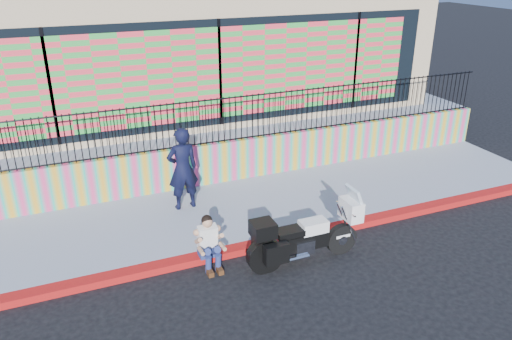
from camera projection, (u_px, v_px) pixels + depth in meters
ground at (284, 242)px, 10.83m from camera, size 90.00×90.00×0.00m
red_curb at (284, 239)px, 10.80m from camera, size 16.00×0.30×0.15m
sidewalk at (255, 207)px, 12.20m from camera, size 16.00×3.00×0.15m
mural_wall at (233, 160)px, 13.31m from camera, size 16.00×0.20×1.10m
metal_fence at (232, 119)px, 12.85m from camera, size 15.80×0.04×1.20m
elevated_platform at (184, 111)px, 17.66m from camera, size 16.00×10.00×1.25m
storefront_building at (181, 37)px, 16.43m from camera, size 14.00×8.06×4.00m
police_motorcycle at (303, 236)px, 9.90m from camera, size 2.38×0.79×1.48m
police_officer at (183, 169)px, 11.63m from camera, size 0.77×0.54×2.01m
seated_man at (210, 247)px, 9.82m from camera, size 0.54×0.71×1.06m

